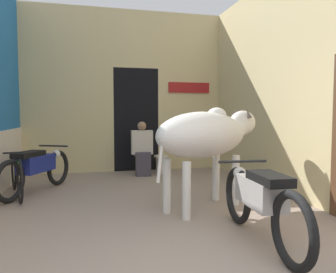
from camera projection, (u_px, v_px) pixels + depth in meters
wall_back_with_doorway at (128, 102)px, 7.86m from camera, size 4.58×0.93×3.73m
wall_right_with_door at (288, 83)px, 5.42m from camera, size 0.22×5.48×3.73m
cow at (208, 135)px, 4.60m from camera, size 1.99×1.38×1.42m
motorcycle_near at (260, 200)px, 3.36m from camera, size 0.58×1.92×0.79m
motorcycle_far at (36, 167)px, 5.50m from camera, size 0.98×1.76×0.77m
bicycle at (17, 175)px, 5.29m from camera, size 0.58×1.63×0.68m
shopkeeper_seated at (142, 148)px, 7.11m from camera, size 0.46×0.33×1.17m
plastic_stool at (161, 164)px, 7.35m from camera, size 0.34×0.34×0.41m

